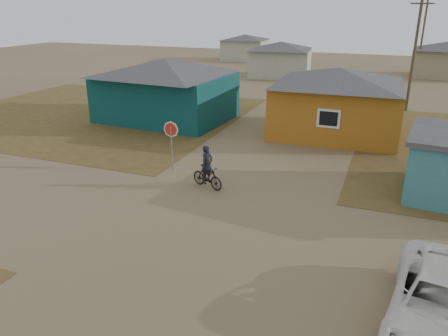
{
  "coord_description": "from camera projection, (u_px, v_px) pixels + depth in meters",
  "views": [
    {
      "loc": [
        5.49,
        -11.82,
        7.32
      ],
      "look_at": [
        -0.29,
        3.0,
        1.3
      ],
      "focal_mm": 35.0,
      "sensor_mm": 36.0,
      "label": 1
    }
  ],
  "objects": [
    {
      "name": "utility_pole_far",
      "position": [
        422.0,
        37.0,
        43.85
      ],
      "size": [
        1.4,
        0.2,
        8.0
      ],
      "color": "brown",
      "rests_on": "ground"
    },
    {
      "name": "house_yellow",
      "position": [
        337.0,
        101.0,
        25.39
      ],
      "size": [
        7.72,
        6.76,
        3.9
      ],
      "color": "#A66619",
      "rests_on": "ground"
    },
    {
      "name": "grass_nw",
      "position": [
        95.0,
        114.0,
        30.83
      ],
      "size": [
        20.0,
        18.0,
        0.0
      ],
      "primitive_type": "cube",
      "color": "brown",
      "rests_on": "ground"
    },
    {
      "name": "ground",
      "position": [
        200.0,
        234.0,
        14.75
      ],
      "size": [
        120.0,
        120.0,
        0.0
      ],
      "primitive_type": "plane",
      "color": "#786345"
    },
    {
      "name": "cyclist",
      "position": [
        207.0,
        173.0,
        18.26
      ],
      "size": [
        1.68,
        0.99,
        1.84
      ],
      "color": "black",
      "rests_on": "ground"
    },
    {
      "name": "house_pale_north",
      "position": [
        245.0,
        47.0,
        58.97
      ],
      "size": [
        6.28,
        5.81,
        3.4
      ],
      "color": "#A5AD95",
      "rests_on": "ground"
    },
    {
      "name": "vehicle",
      "position": [
        445.0,
        307.0,
        10.11
      ],
      "size": [
        3.0,
        5.51,
        1.46
      ],
      "primitive_type": "imported",
      "rotation": [
        0.0,
        0.0,
        -0.11
      ],
      "color": "silver",
      "rests_on": "ground"
    },
    {
      "name": "house_teal",
      "position": [
        166.0,
        89.0,
        28.67
      ],
      "size": [
        8.93,
        7.08,
        4.0
      ],
      "color": "#0A3838",
      "rests_on": "ground"
    },
    {
      "name": "house_beige_east",
      "position": [
        444.0,
        59.0,
        45.55
      ],
      "size": [
        6.95,
        6.05,
        3.6
      ],
      "color": "gray",
      "rests_on": "ground"
    },
    {
      "name": "house_pale_west",
      "position": [
        281.0,
        59.0,
        45.76
      ],
      "size": [
        7.04,
        6.15,
        3.6
      ],
      "color": "#A5AD95",
      "rests_on": "ground"
    },
    {
      "name": "stop_sign",
      "position": [
        171.0,
        134.0,
        19.93
      ],
      "size": [
        0.71,
        0.34,
        2.32
      ],
      "color": "gray",
      "rests_on": "ground"
    },
    {
      "name": "utility_pole_near",
      "position": [
        414.0,
        52.0,
        30.25
      ],
      "size": [
        1.4,
        0.2,
        8.0
      ],
      "color": "brown",
      "rests_on": "ground"
    }
  ]
}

